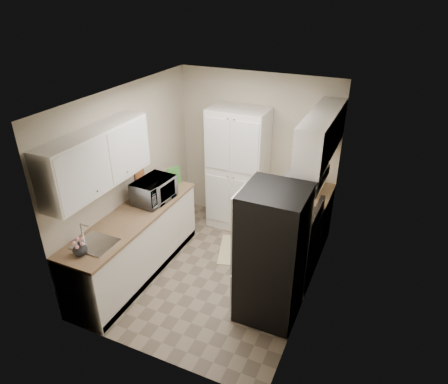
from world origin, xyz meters
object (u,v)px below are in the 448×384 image
object	(u,v)px
microwave	(154,190)
toaster_oven	(307,184)
refrigerator	(272,255)
pantry_cabinet	(238,170)
wine_bottle	(162,181)
electric_range	(291,245)

from	to	relation	value
microwave	toaster_oven	size ratio (longest dim) A/B	1.37
refrigerator	toaster_oven	xyz separation A→B (m)	(0.00, 1.60, 0.19)
pantry_cabinet	refrigerator	xyz separation A→B (m)	(1.14, -1.73, -0.15)
refrigerator	wine_bottle	bearing A→B (deg)	158.20
electric_range	toaster_oven	bearing A→B (deg)	92.15
wine_bottle	toaster_oven	world-z (taller)	wine_bottle
microwave	toaster_oven	distance (m)	2.21
microwave	toaster_oven	xyz separation A→B (m)	(1.88, 1.15, -0.04)
microwave	wine_bottle	bearing A→B (deg)	18.97
toaster_oven	pantry_cabinet	bearing A→B (deg)	-175.40
pantry_cabinet	microwave	world-z (taller)	pantry_cabinet
microwave	wine_bottle	xyz separation A→B (m)	(-0.09, 0.34, -0.03)
refrigerator	wine_bottle	world-z (taller)	refrigerator
pantry_cabinet	electric_range	world-z (taller)	pantry_cabinet
toaster_oven	refrigerator	bearing A→B (deg)	-79.36
pantry_cabinet	microwave	size ratio (longest dim) A/B	3.39
refrigerator	microwave	xyz separation A→B (m)	(-1.88, 0.45, 0.23)
refrigerator	microwave	distance (m)	1.95
electric_range	refrigerator	distance (m)	0.88
refrigerator	wine_bottle	xyz separation A→B (m)	(-1.97, 0.79, 0.20)
refrigerator	toaster_oven	bearing A→B (deg)	89.83
refrigerator	microwave	size ratio (longest dim) A/B	2.88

